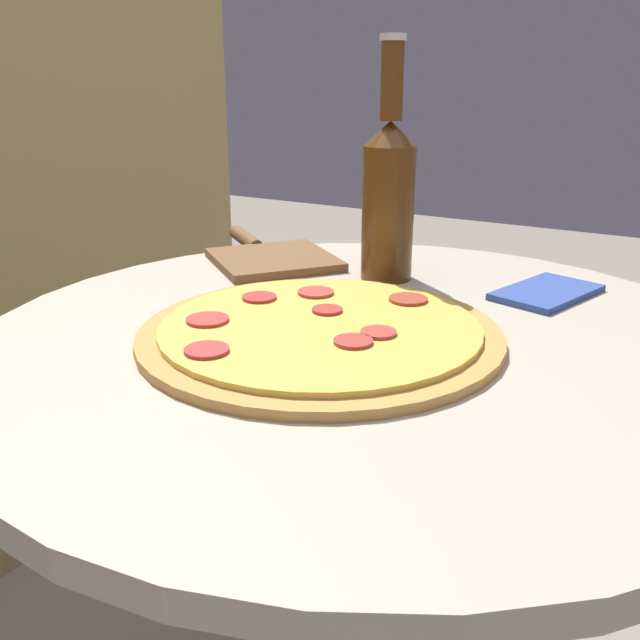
# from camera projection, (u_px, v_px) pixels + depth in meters

# --- Properties ---
(table) EXTENTS (0.80, 0.80, 0.71)m
(table) POSITION_uv_depth(u_px,v_px,m) (361.00, 507.00, 0.80)
(table) COLOR #B2A893
(table) RESTS_ON ground_plane
(pizza) EXTENTS (0.37, 0.37, 0.02)m
(pizza) POSITION_uv_depth(u_px,v_px,m) (320.00, 331.00, 0.72)
(pizza) COLOR #C68E47
(pizza) RESTS_ON table
(beer_bottle) EXTENTS (0.07, 0.07, 0.30)m
(beer_bottle) POSITION_uv_depth(u_px,v_px,m) (388.00, 192.00, 0.89)
(beer_bottle) COLOR #563314
(beer_bottle) RESTS_ON table
(pizza_paddle) EXTENTS (0.24, 0.27, 0.02)m
(pizza_paddle) POSITION_uv_depth(u_px,v_px,m) (269.00, 256.00, 1.01)
(pizza_paddle) COLOR brown
(pizza_paddle) RESTS_ON table
(napkin) EXTENTS (0.15, 0.12, 0.01)m
(napkin) POSITION_uv_depth(u_px,v_px,m) (547.00, 292.00, 0.85)
(napkin) COLOR #334C99
(napkin) RESTS_ON table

